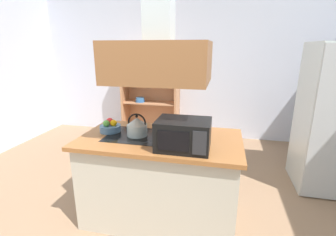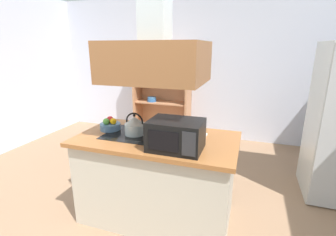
{
  "view_description": "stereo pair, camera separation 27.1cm",
  "coord_description": "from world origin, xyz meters",
  "px_view_note": "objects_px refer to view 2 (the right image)",
  "views": [
    {
      "loc": [
        0.72,
        -1.87,
        1.75
      ],
      "look_at": [
        0.14,
        0.67,
        1.0
      ],
      "focal_mm": 26.16,
      "sensor_mm": 36.0,
      "label": 1
    },
    {
      "loc": [
        0.98,
        -1.79,
        1.75
      ],
      "look_at": [
        0.14,
        0.67,
        1.0
      ],
      "focal_mm": 26.16,
      "sensor_mm": 36.0,
      "label": 2
    }
  ],
  "objects_px": {
    "cutting_board": "(187,135)",
    "microwave": "(176,135)",
    "dish_cabinet": "(163,99)",
    "fruit_bowl": "(110,125)",
    "kettle": "(135,125)"
  },
  "relations": [
    {
      "from": "cutting_board",
      "to": "fruit_bowl",
      "type": "xyz_separation_m",
      "value": [
        -0.83,
        -0.08,
        0.04
      ]
    },
    {
      "from": "dish_cabinet",
      "to": "fruit_bowl",
      "type": "bearing_deg",
      "value": -83.41
    },
    {
      "from": "dish_cabinet",
      "to": "microwave",
      "type": "xyz_separation_m",
      "value": [
        1.1,
        -2.68,
        0.28
      ]
    },
    {
      "from": "microwave",
      "to": "cutting_board",
      "type": "bearing_deg",
      "value": 87.46
    },
    {
      "from": "dish_cabinet",
      "to": "cutting_board",
      "type": "bearing_deg",
      "value": -64.53
    },
    {
      "from": "kettle",
      "to": "cutting_board",
      "type": "relative_size",
      "value": 0.67
    },
    {
      "from": "cutting_board",
      "to": "dish_cabinet",
      "type": "bearing_deg",
      "value": 115.47
    },
    {
      "from": "kettle",
      "to": "fruit_bowl",
      "type": "bearing_deg",
      "value": 170.84
    },
    {
      "from": "microwave",
      "to": "fruit_bowl",
      "type": "height_order",
      "value": "microwave"
    },
    {
      "from": "cutting_board",
      "to": "microwave",
      "type": "height_order",
      "value": "microwave"
    },
    {
      "from": "cutting_board",
      "to": "fruit_bowl",
      "type": "bearing_deg",
      "value": -174.83
    },
    {
      "from": "kettle",
      "to": "microwave",
      "type": "height_order",
      "value": "microwave"
    },
    {
      "from": "cutting_board",
      "to": "microwave",
      "type": "bearing_deg",
      "value": -92.54
    },
    {
      "from": "dish_cabinet",
      "to": "fruit_bowl",
      "type": "relative_size",
      "value": 7.88
    },
    {
      "from": "kettle",
      "to": "fruit_bowl",
      "type": "relative_size",
      "value": 1.05
    }
  ]
}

